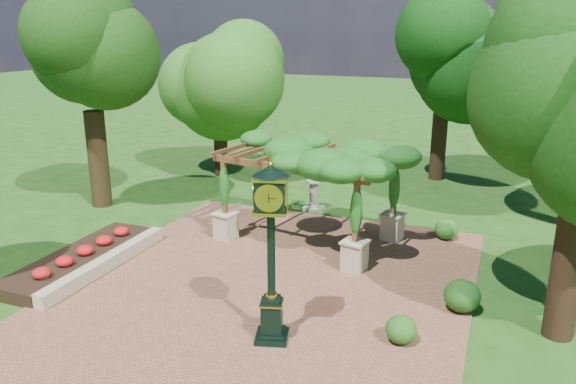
% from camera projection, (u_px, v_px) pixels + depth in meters
% --- Properties ---
extents(ground, '(120.00, 120.00, 0.00)m').
position_uv_depth(ground, '(250.00, 307.00, 13.48)').
color(ground, '#1E4714').
rests_on(ground, ground).
extents(brick_plaza, '(10.00, 12.00, 0.04)m').
position_uv_depth(brick_plaza, '(267.00, 289.00, 14.36)').
color(brick_plaza, brown).
rests_on(brick_plaza, ground).
extents(border_wall, '(0.35, 5.00, 0.40)m').
position_uv_depth(border_wall, '(106.00, 263.00, 15.46)').
color(border_wall, '#C6B793').
rests_on(border_wall, ground).
extents(flower_bed, '(1.50, 5.00, 0.36)m').
position_uv_depth(flower_bed, '(80.00, 259.00, 15.78)').
color(flower_bed, red).
rests_on(flower_bed, ground).
extents(pedestal_clock, '(0.96, 0.96, 3.93)m').
position_uv_depth(pedestal_clock, '(271.00, 238.00, 11.41)').
color(pedestal_clock, black).
rests_on(pedestal_clock, brick_plaza).
extents(pergola, '(5.70, 4.17, 3.26)m').
position_uv_depth(pergola, '(309.00, 157.00, 16.91)').
color(pergola, beige).
rests_on(pergola, brick_plaza).
extents(sundial, '(0.73, 0.73, 1.10)m').
position_uv_depth(sundial, '(314.00, 197.00, 20.45)').
color(sundial, gray).
rests_on(sundial, ground).
extents(shrub_front, '(0.82, 0.82, 0.60)m').
position_uv_depth(shrub_front, '(401.00, 329.00, 11.86)').
color(shrub_front, '#265618').
rests_on(shrub_front, brick_plaza).
extents(shrub_mid, '(0.90, 0.90, 0.77)m').
position_uv_depth(shrub_mid, '(462.00, 296.00, 13.15)').
color(shrub_mid, '#1C4B15').
rests_on(shrub_mid, brick_plaza).
extents(shrub_back, '(0.91, 0.91, 0.64)m').
position_uv_depth(shrub_back, '(446.00, 229.00, 17.57)').
color(shrub_back, '#26641D').
rests_on(shrub_back, brick_plaza).
extents(tree_west_near, '(3.95, 3.95, 9.16)m').
position_uv_depth(tree_west_near, '(85.00, 32.00, 19.26)').
color(tree_west_near, '#382816').
rests_on(tree_west_near, ground).
extents(tree_west_far, '(4.07, 4.07, 6.78)m').
position_uv_depth(tree_west_far, '(218.00, 69.00, 23.92)').
color(tree_west_far, '#2F2112').
rests_on(tree_west_far, ground).
extents(tree_north, '(4.18, 4.18, 7.49)m').
position_uv_depth(tree_north, '(445.00, 59.00, 23.15)').
color(tree_north, '#342114').
rests_on(tree_north, ground).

